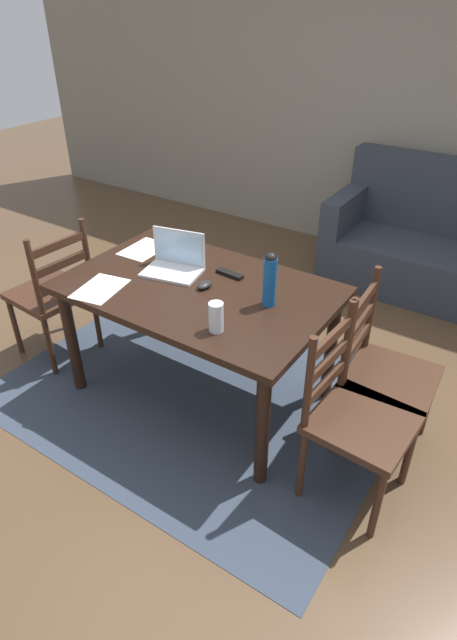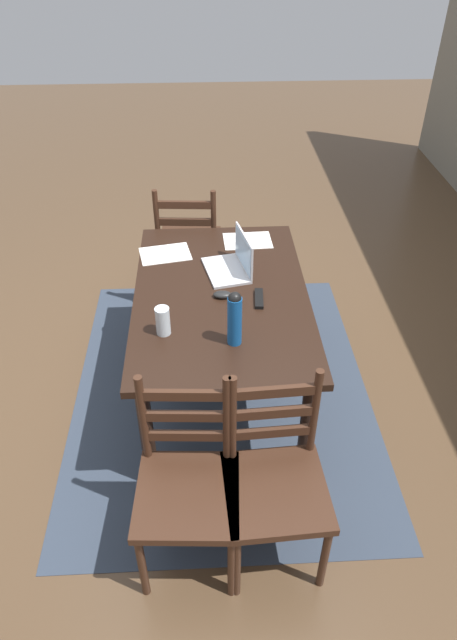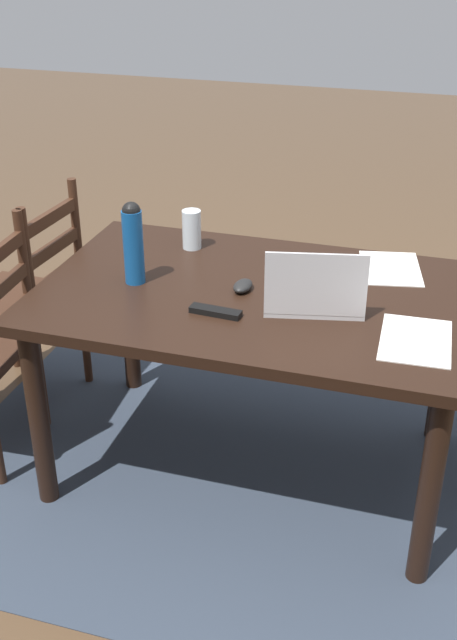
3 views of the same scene
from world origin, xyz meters
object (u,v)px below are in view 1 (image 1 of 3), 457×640
chair_left_near (53,294)px  drinking_glass (216,317)px  chair_right_far (383,374)px  laptop (175,261)px  chair_right_near (355,417)px  water_bottle (270,278)px  dining_table (198,301)px  computer_mouse (204,285)px  couch (445,249)px  tv_remote (230,274)px

chair_left_near → drinking_glass: size_ratio=6.33×
chair_right_far → laptop: size_ratio=2.64×
drinking_glass → chair_right_near: bearing=9.0°
chair_left_near → water_bottle: (1.44, 0.24, 0.44)m
dining_table → computer_mouse: computer_mouse is taller
dining_table → computer_mouse: 0.12m
couch → water_bottle: bearing=-102.0°
computer_mouse → tv_remote: 0.20m
tv_remote → laptop: bearing=115.9°
chair_right_far → chair_right_near: bearing=-90.0°
dining_table → drinking_glass: (0.33, -0.30, 0.17)m
dining_table → couch: (0.86, 2.14, -0.30)m
chair_right_far → drinking_glass: bearing=-145.2°
tv_remote → chair_left_near: bearing=113.8°
water_bottle → computer_mouse: size_ratio=2.93×
laptop → computer_mouse: 0.27m
chair_right_near → laptop: 1.32m
chair_right_far → dining_table: bearing=-169.7°
dining_table → tv_remote: 0.24m
chair_right_near → tv_remote: size_ratio=5.59×
chair_left_near → chair_right_far: bearing=10.5°
dining_table → chair_right_far: chair_right_far is taller
laptop → tv_remote: bearing=21.7°
dining_table → laptop: (-0.22, 0.08, 0.15)m
chair_right_near → laptop: size_ratio=2.64×
dining_table → chair_left_near: bearing=-169.4°
chair_right_far → drinking_glass: size_ratio=6.33×
chair_right_near → couch: (-0.16, 2.32, -0.11)m
dining_table → couch: couch is taller
chair_right_far → computer_mouse: size_ratio=9.50×
computer_mouse → couch: bearing=73.1°
water_bottle → drinking_glass: size_ratio=1.95×
dining_table → water_bottle: water_bottle is taller
dining_table → couch: 2.32m
water_bottle → drinking_glass: bearing=-104.5°
chair_left_near → tv_remote: chair_left_near is taller
chair_left_near → computer_mouse: (1.07, 0.20, 0.30)m
dining_table → computer_mouse: size_ratio=14.74×
chair_right_near → laptop: bearing=167.8°
chair_right_near → drinking_glass: bearing=-171.0°
dining_table → chair_right_far: 1.06m
dining_table → computer_mouse: bearing=7.6°
couch → tv_remote: couch is taller
chair_left_near → drinking_glass: chair_left_near is taller
chair_right_far → computer_mouse: 1.05m
drinking_glass → computer_mouse: size_ratio=1.50×
water_bottle → tv_remote: (-0.34, 0.15, -0.14)m
couch → chair_left_near: bearing=-129.1°
chair_right_near → chair_left_near: size_ratio=1.00×
chair_right_far → couch: bearing=94.8°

